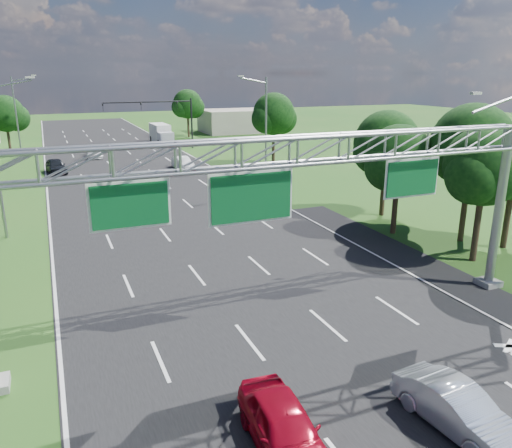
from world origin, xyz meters
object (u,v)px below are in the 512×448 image
red_coupe (284,428)px  box_truck (161,134)px  traffic_signal (167,112)px  silver_sedan (457,408)px  sign_gantry (295,166)px

red_coupe → box_truck: box_truck is taller
traffic_signal → silver_sedan: traffic_signal is taller
red_coupe → silver_sedan: size_ratio=1.05×
box_truck → traffic_signal: bearing=-95.9°
sign_gantry → silver_sedan: 9.95m
traffic_signal → red_coupe: 60.50m
sign_gantry → box_truck: size_ratio=3.09×
traffic_signal → box_truck: bearing=85.6°
traffic_signal → red_coupe: traffic_signal is taller
silver_sedan → traffic_signal: bearing=79.2°
sign_gantry → red_coupe: size_ratio=5.37×
sign_gantry → red_coupe: bearing=-118.4°
traffic_signal → silver_sedan: bearing=-95.1°
sign_gantry → silver_sedan: size_ratio=5.62×
sign_gantry → box_truck: 60.57m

